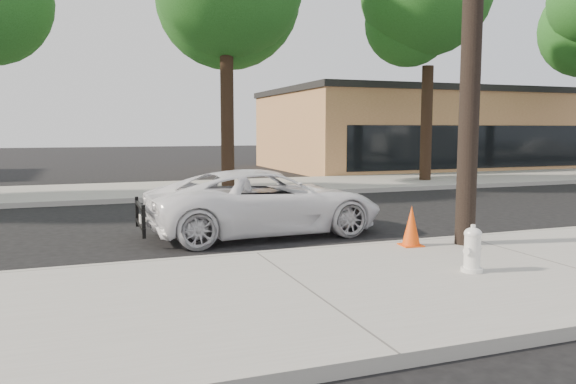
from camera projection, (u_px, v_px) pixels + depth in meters
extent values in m
plane|color=black|center=(225.00, 238.00, 11.06)|extent=(120.00, 120.00, 0.00)
cube|color=gray|center=(307.00, 294.00, 7.04)|extent=(90.00, 4.40, 0.15)
cube|color=gray|center=(166.00, 190.00, 18.99)|extent=(90.00, 5.00, 0.15)
cube|color=#9E9B93|center=(256.00, 257.00, 9.09)|extent=(90.00, 0.12, 0.16)
cube|color=#A77045|center=(437.00, 131.00, 31.22)|extent=(18.00, 10.00, 4.00)
cylinder|color=black|center=(227.00, 117.00, 18.74)|extent=(0.44, 0.44, 4.75)
cylinder|color=black|center=(426.00, 123.00, 21.77)|extent=(0.44, 0.44, 4.40)
sphere|color=#1A4814|center=(429.00, 27.00, 21.36)|extent=(4.35, 4.35, 4.35)
imported|color=white|center=(266.00, 202.00, 11.37)|extent=(4.88, 2.44, 1.33)
cylinder|color=white|center=(472.00, 270.00, 7.85)|extent=(0.30, 0.30, 0.06)
cylinder|color=white|center=(472.00, 253.00, 7.82)|extent=(0.23, 0.23, 0.52)
ellipsoid|color=white|center=(473.00, 234.00, 7.79)|extent=(0.25, 0.25, 0.17)
cylinder|color=white|center=(472.00, 250.00, 7.81)|extent=(0.34, 0.22, 0.10)
cylinder|color=white|center=(472.00, 250.00, 7.81)|extent=(0.19, 0.21, 0.13)
cube|color=#F24B0C|center=(411.00, 245.00, 9.59)|extent=(0.39, 0.39, 0.02)
cone|color=#F24B0C|center=(411.00, 226.00, 9.55)|extent=(0.35, 0.35, 0.69)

